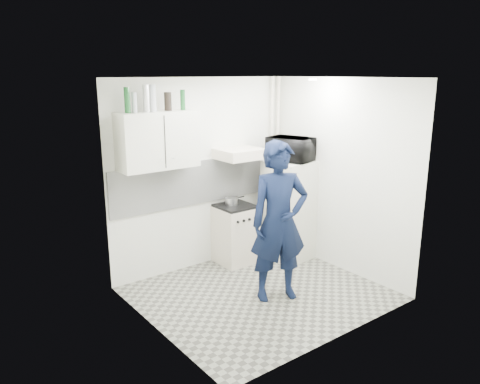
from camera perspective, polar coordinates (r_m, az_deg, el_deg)
floor at (r=5.93m, az=2.42°, el=-12.25°), size 2.80×2.80×0.00m
ceiling at (r=5.30m, az=2.72°, el=13.75°), size 2.80×2.80×0.00m
wall_back at (r=6.45m, az=-4.58°, el=2.20°), size 2.80×0.00×2.80m
wall_left at (r=4.73m, az=-10.59°, el=-2.54°), size 0.00×2.60×2.60m
wall_right at (r=6.44m, az=12.17°, el=1.89°), size 0.00×2.60×2.60m
person at (r=5.51m, az=4.78°, el=-3.64°), size 0.82×0.68×1.91m
stove at (r=6.70m, az=-0.58°, el=-5.22°), size 0.51×0.51×0.82m
fridge at (r=6.81m, az=6.01°, el=-2.19°), size 0.65×0.65×1.45m
stove_top at (r=6.57m, az=-0.59°, el=-1.73°), size 0.49×0.49×0.03m
saucepan at (r=6.59m, az=-1.03°, el=-1.10°), size 0.18×0.18×0.10m
microwave at (r=6.62m, az=6.21°, el=5.22°), size 0.70×0.57×0.33m
bottle_a at (r=5.63m, az=-13.59°, el=10.84°), size 0.07×0.07×0.29m
bottle_b at (r=5.67m, az=-12.76°, el=10.59°), size 0.06×0.06×0.23m
bottle_c at (r=5.73m, az=-11.38°, el=11.13°), size 0.08×0.08×0.32m
bottle_d at (r=5.77m, az=-10.57°, el=11.20°), size 0.07×0.07×0.32m
canister_a at (r=5.87m, az=-8.79°, el=10.85°), size 0.09×0.09×0.22m
bottle_e at (r=5.97m, az=-7.00°, el=11.09°), size 0.06×0.06×0.25m
upper_cabinet at (r=5.84m, az=-9.96°, el=6.22°), size 1.00×0.35×0.70m
range_hood at (r=6.46m, az=-0.05°, el=4.69°), size 0.60×0.50×0.14m
backsplash at (r=6.46m, az=-4.49°, el=1.31°), size 2.74×0.03×0.60m
pipe_a at (r=7.17m, az=4.55°, el=3.42°), size 0.05×0.05×2.60m
pipe_b at (r=7.09m, az=3.82°, el=3.31°), size 0.04×0.04×2.60m
ceiling_spot_fixture at (r=6.13m, az=8.85°, el=13.40°), size 0.10×0.10×0.02m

